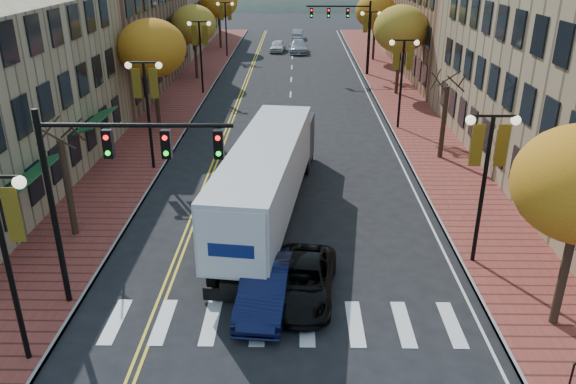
{
  "coord_description": "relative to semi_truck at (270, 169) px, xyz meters",
  "views": [
    {
      "loc": [
        0.5,
        -13.37,
        11.42
      ],
      "look_at": [
        0.18,
        7.89,
        2.2
      ],
      "focal_mm": 35.0,
      "sensor_mm": 36.0,
      "label": 1
    }
  ],
  "objects": [
    {
      "name": "semi_truck",
      "position": [
        0.0,
        0.0,
        0.0
      ],
      "size": [
        4.42,
        15.78,
        3.9
      ],
      "rotation": [
        0.0,
        0.0,
        -0.13
      ],
      "color": "black",
      "rests_on": "ground"
    },
    {
      "name": "lamp_left_c",
      "position": [
        -6.85,
        23.72,
        2.02
      ],
      "size": [
        1.96,
        0.36,
        6.05
      ],
      "color": "black",
      "rests_on": "ground"
    },
    {
      "name": "lamp_left_d",
      "position": [
        -6.85,
        41.72,
        2.02
      ],
      "size": [
        1.96,
        0.36,
        6.05
      ],
      "color": "black",
      "rests_on": "ground"
    },
    {
      "name": "tree_right_b",
      "position": [
        9.65,
        7.72,
        -0.03
      ],
      "size": [
        0.28,
        0.28,
        4.2
      ],
      "color": "#382619",
      "rests_on": "sidewalk_right"
    },
    {
      "name": "traffic_mast_far",
      "position": [
        6.13,
        31.72,
        2.65
      ],
      "size": [
        6.1,
        0.34,
        7.0
      ],
      "color": "black",
      "rests_on": "ground"
    },
    {
      "name": "tree_left_a",
      "position": [
        -8.35,
        -2.28,
        -0.03
      ],
      "size": [
        0.28,
        0.28,
        4.2
      ],
      "color": "#382619",
      "rests_on": "sidewalk_left"
    },
    {
      "name": "lamp_right_b",
      "position": [
        8.15,
        13.72,
        2.02
      ],
      "size": [
        1.96,
        0.36,
        6.05
      ],
      "color": "black",
      "rests_on": "ground"
    },
    {
      "name": "lamp_left_a",
      "position": [
        -6.85,
        -10.28,
        2.02
      ],
      "size": [
        1.96,
        0.36,
        6.05
      ],
      "color": "black",
      "rests_on": "ground"
    },
    {
      "name": "traffic_mast_near",
      "position": [
        -4.83,
        -7.28,
        2.65
      ],
      "size": [
        6.1,
        0.35,
        7.0
      ],
      "color": "black",
      "rests_on": "ground"
    },
    {
      "name": "lamp_left_b",
      "position": [
        -6.85,
        5.72,
        2.02
      ],
      "size": [
        1.96,
        0.36,
        6.05
      ],
      "color": "black",
      "rests_on": "ground"
    },
    {
      "name": "tree_left_c",
      "position": [
        -8.35,
        29.72,
        2.78
      ],
      "size": [
        4.16,
        4.16,
        6.69
      ],
      "color": "#382619",
      "rests_on": "sidewalk_left"
    },
    {
      "name": "tree_left_d",
      "position": [
        -8.35,
        47.72,
        3.32
      ],
      "size": [
        4.61,
        4.61,
        7.42
      ],
      "color": "#382619",
      "rests_on": "sidewalk_left"
    },
    {
      "name": "car_far_white",
      "position": [
        -1.13,
        45.53,
        -1.6
      ],
      "size": [
        2.05,
        4.14,
        1.36
      ],
      "primitive_type": "imported",
      "rotation": [
        0.0,
        0.0,
        -0.11
      ],
      "color": "silver",
      "rests_on": "ground"
    },
    {
      "name": "lamp_right_c",
      "position": [
        8.15,
        31.72,
        2.02
      ],
      "size": [
        1.96,
        0.36,
        6.05
      ],
      "color": "black",
      "rests_on": "ground"
    },
    {
      "name": "sidewalk_right",
      "position": [
        9.65,
        22.22,
        -2.2
      ],
      "size": [
        4.0,
        85.0,
        0.15
      ],
      "primitive_type": "cube",
      "color": "brown",
      "rests_on": "ground"
    },
    {
      "name": "building_right_mid",
      "position": [
        19.15,
        31.72,
        2.72
      ],
      "size": [
        15.0,
        24.0,
        10.0
      ],
      "primitive_type": "cube",
      "color": "brown",
      "rests_on": "ground"
    },
    {
      "name": "black_suv",
      "position": [
        1.42,
        -6.72,
        -1.62
      ],
      "size": [
        2.71,
        4.95,
        1.31
      ],
      "primitive_type": "imported",
      "rotation": [
        0.0,
        0.0,
        -0.11
      ],
      "color": "black",
      "rests_on": "ground"
    },
    {
      "name": "lamp_right_a",
      "position": [
        8.15,
        -4.28,
        2.02
      ],
      "size": [
        1.96,
        0.36,
        6.05
      ],
      "color": "black",
      "rests_on": "ground"
    },
    {
      "name": "sidewalk_left",
      "position": [
        -8.35,
        22.22,
        -2.2
      ],
      "size": [
        4.0,
        85.0,
        0.15
      ],
      "primitive_type": "cube",
      "color": "brown",
      "rests_on": "ground"
    },
    {
      "name": "tree_right_d",
      "position": [
        9.65,
        39.72,
        3.01
      ],
      "size": [
        4.35,
        4.35,
        7.0
      ],
      "color": "#382619",
      "rests_on": "sidewalk_right"
    },
    {
      "name": "building_left_mid",
      "position": [
        -16.35,
        25.72,
        3.22
      ],
      "size": [
        12.0,
        24.0,
        11.0
      ],
      "primitive_type": "cube",
      "color": "brown",
      "rests_on": "ground"
    },
    {
      "name": "tree_left_b",
      "position": [
        -8.35,
        13.72,
        3.17
      ],
      "size": [
        4.48,
        4.48,
        7.21
      ],
      "color": "#382619",
      "rests_on": "sidewalk_left"
    },
    {
      "name": "ground",
      "position": [
        0.65,
        -10.28,
        -2.28
      ],
      "size": [
        200.0,
        200.0,
        0.0
      ],
      "primitive_type": "plane",
      "color": "black",
      "rests_on": "ground"
    },
    {
      "name": "tree_right_c",
      "position": [
        9.65,
        23.72,
        3.17
      ],
      "size": [
        4.48,
        4.48,
        7.21
      ],
      "color": "#382619",
      "rests_on": "sidewalk_right"
    },
    {
      "name": "car_far_oncoming",
      "position": [
        1.27,
        56.27,
        -1.64
      ],
      "size": [
        1.6,
        3.97,
        1.28
      ],
      "primitive_type": "imported",
      "rotation": [
        0.0,
        0.0,
        3.08
      ],
      "color": "#A9A9B0",
      "rests_on": "ground"
    },
    {
      "name": "navy_sedan",
      "position": [
        0.12,
        -7.27,
        -1.52
      ],
      "size": [
        1.99,
        4.7,
        1.51
      ],
      "primitive_type": "imported",
      "rotation": [
        0.0,
        0.0,
        -0.09
      ],
      "color": "black",
      "rests_on": "ground"
    },
    {
      "name": "building_left_far",
      "position": [
        -16.35,
        50.72,
        2.47
      ],
      "size": [
        12.0,
        26.0,
        9.5
      ],
      "primitive_type": "cube",
      "color": "#9E8966",
      "rests_on": "ground"
    },
    {
      "name": "car_far_silver",
      "position": [
        1.33,
        44.88,
        -1.52
      ],
      "size": [
        2.19,
        5.23,
        1.51
      ],
      "primitive_type": "imported",
      "rotation": [
        0.0,
        0.0,
        0.01
      ],
      "color": "#9E9DA4",
      "rests_on": "ground"
    }
  ]
}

